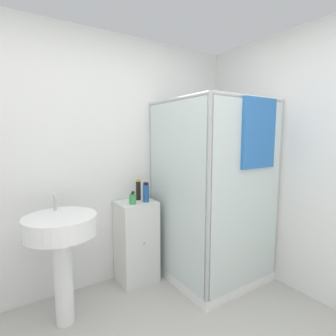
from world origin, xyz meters
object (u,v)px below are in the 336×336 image
(shampoo_bottle_tall_black, at_px, (138,190))
(shampoo_bottle_blue, at_px, (146,193))
(soap_dispenser, at_px, (133,199))
(sink, at_px, (61,239))

(shampoo_bottle_tall_black, relative_size, shampoo_bottle_blue, 1.10)
(soap_dispenser, relative_size, shampoo_bottle_tall_black, 0.59)
(soap_dispenser, xyz_separation_m, shampoo_bottle_tall_black, (0.12, 0.12, 0.06))
(sink, distance_m, shampoo_bottle_tall_black, 0.91)
(soap_dispenser, distance_m, shampoo_bottle_blue, 0.16)
(soap_dispenser, relative_size, shampoo_bottle_blue, 0.65)
(sink, xyz_separation_m, shampoo_bottle_tall_black, (0.82, 0.30, 0.24))
(shampoo_bottle_tall_black, bearing_deg, soap_dispenser, -136.40)
(sink, height_order, shampoo_bottle_blue, shampoo_bottle_blue)
(sink, relative_size, shampoo_bottle_tall_black, 4.70)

